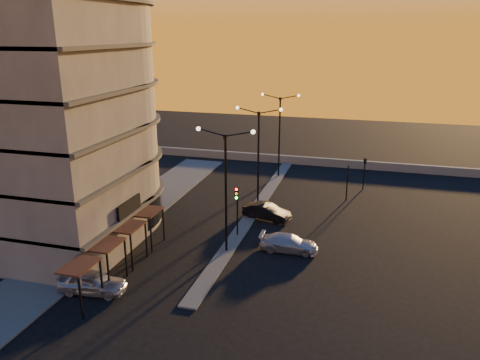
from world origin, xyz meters
name	(u,v)px	position (x,y,z in m)	size (l,w,h in m)	color
ground	(226,252)	(0.00, 0.00, 0.00)	(120.00, 120.00, 0.00)	black
sidewalk_west	(128,217)	(-10.50, 4.00, 0.06)	(5.00, 40.00, 0.12)	#51514E
median	(258,206)	(0.00, 10.00, 0.06)	(1.20, 36.00, 0.12)	#51514E
parapet	(303,161)	(2.00, 26.00, 0.50)	(44.00, 0.50, 1.00)	slate
building	(49,87)	(-14.00, 0.03, 11.91)	(14.35, 17.08, 25.00)	#645F58
streetlamp_near	(226,182)	(0.00, 0.00, 5.59)	(4.32, 0.32, 9.51)	black
streetlamp_mid	(258,150)	(0.00, 10.00, 5.59)	(4.32, 0.32, 9.51)	black
streetlamp_far	(280,129)	(0.00, 20.00, 5.59)	(4.32, 0.32, 9.51)	black
traffic_light_main	(237,203)	(0.00, 2.87, 2.89)	(0.28, 0.44, 4.25)	black
signal_east_a	(347,182)	(8.00, 14.00, 1.93)	(0.13, 0.16, 3.60)	black
signal_east_b	(365,161)	(9.50, 18.00, 3.10)	(0.42, 1.99, 3.60)	black
car_hatchback	(92,282)	(-6.50, -7.84, 0.74)	(1.75, 4.35, 1.48)	#B6B7BF
car_sedan	(267,212)	(1.50, 7.18, 0.70)	(1.49, 4.27, 1.41)	black
car_wagon	(289,243)	(4.50, 1.43, 0.64)	(1.80, 4.42, 1.28)	#B6B8BF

